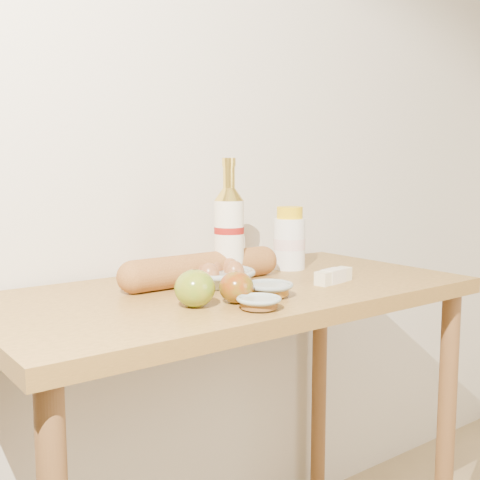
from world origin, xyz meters
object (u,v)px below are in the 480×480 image
cream_bottle (289,240)px  egg_bowl (218,276)px  bourbon_bottle (229,231)px  baguette (203,268)px  table (233,335)px

cream_bottle → egg_bowl: 0.32m
bourbon_bottle → baguette: 0.12m
cream_bottle → egg_bowl: bearing=-155.3°
cream_bottle → egg_bowl: size_ratio=0.86×
table → bourbon_bottle: size_ratio=3.78×
table → cream_bottle: 0.37m
bourbon_bottle → baguette: bearing=-166.1°
baguette → cream_bottle: bearing=4.4°
cream_bottle → baguette: 0.32m
table → bourbon_bottle: 0.27m
table → baguette: baguette is taller
cream_bottle → baguette: cream_bottle is taller
egg_bowl → baguette: size_ratio=0.44×
table → baguette: size_ratio=2.53×
egg_bowl → bourbon_bottle: bearing=34.7°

